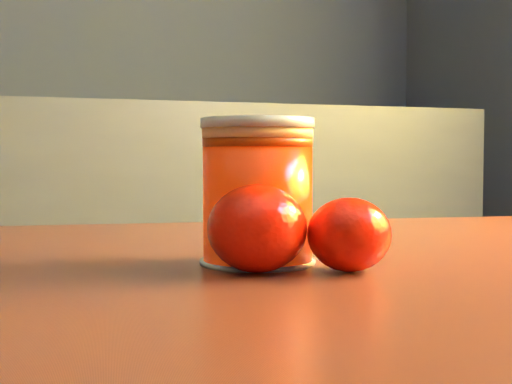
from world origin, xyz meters
name	(u,v)px	position (x,y,z in m)	size (l,w,h in m)	color
table	(330,367)	(0.77, 0.33, 0.62)	(1.04, 0.80, 0.71)	maroon
juice_glass	(258,192)	(0.70, 0.32, 0.77)	(0.09, 0.09, 0.11)	#FF2E05
orange_front	(257,228)	(0.69, 0.28, 0.74)	(0.07, 0.07, 0.06)	#FF1B05
orange_back	(349,235)	(0.75, 0.26, 0.74)	(0.06, 0.06, 0.05)	#FF1B05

